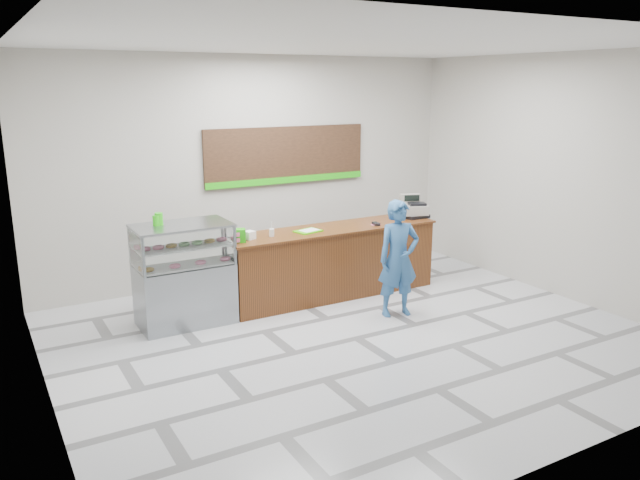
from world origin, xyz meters
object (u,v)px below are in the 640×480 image
cash_register (413,209)px  serving_tray (308,231)px  customer (398,259)px  sales_counter (331,262)px  display_case (184,274)px

cash_register → serving_tray: (-1.91, -0.05, -0.12)m
customer → cash_register: bearing=56.7°
customer → sales_counter: bearing=120.1°
serving_tray → customer: customer is taller
sales_counter → display_case: bearing=-180.0°
display_case → cash_register: cash_register is taller
serving_tray → sales_counter: bearing=-7.6°
cash_register → serving_tray: bearing=-157.4°
sales_counter → serving_tray: 0.67m
cash_register → customer: (-1.12, -1.13, -0.37)m
display_case → serving_tray: bearing=-1.3°
display_case → cash_register: 3.75m
sales_counter → cash_register: (1.50, 0.01, 0.64)m
display_case → serving_tray: size_ratio=3.26×
serving_tray → customer: 1.36m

